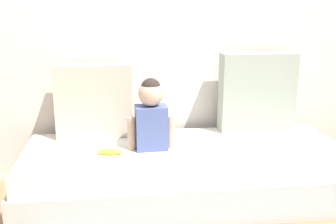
{
  "coord_description": "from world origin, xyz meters",
  "views": [
    {
      "loc": [
        -0.44,
        -2.51,
        1.33
      ],
      "look_at": [
        -0.11,
        0.0,
        0.64
      ],
      "focal_mm": 42.38,
      "sensor_mm": 36.0,
      "label": 1
    }
  ],
  "objects_px": {
    "couch": "(184,173)",
    "toddler": "(151,114)",
    "banana": "(110,152)",
    "throw_pillow_left": "(94,101)",
    "throw_pillow_right": "(257,92)"
  },
  "relations": [
    {
      "from": "couch",
      "to": "throw_pillow_left",
      "type": "xyz_separation_m",
      "value": [
        -0.61,
        0.31,
        0.46
      ]
    },
    {
      "from": "throw_pillow_left",
      "to": "couch",
      "type": "bearing_deg",
      "value": -26.99
    },
    {
      "from": "couch",
      "to": "throw_pillow_right",
      "type": "distance_m",
      "value": 0.84
    },
    {
      "from": "throw_pillow_left",
      "to": "banana",
      "type": "distance_m",
      "value": 0.48
    },
    {
      "from": "couch",
      "to": "toddler",
      "type": "height_order",
      "value": "toddler"
    },
    {
      "from": "toddler",
      "to": "throw_pillow_right",
      "type": "bearing_deg",
      "value": 20.14
    },
    {
      "from": "throw_pillow_right",
      "to": "couch",
      "type": "bearing_deg",
      "value": -153.01
    },
    {
      "from": "banana",
      "to": "throw_pillow_left",
      "type": "bearing_deg",
      "value": 104.91
    },
    {
      "from": "couch",
      "to": "banana",
      "type": "bearing_deg",
      "value": -170.56
    },
    {
      "from": "couch",
      "to": "throw_pillow_left",
      "type": "distance_m",
      "value": 0.83
    },
    {
      "from": "couch",
      "to": "toddler",
      "type": "xyz_separation_m",
      "value": [
        -0.23,
        0.0,
        0.44
      ]
    },
    {
      "from": "toddler",
      "to": "banana",
      "type": "xyz_separation_m",
      "value": [
        -0.28,
        -0.09,
        -0.22
      ]
    },
    {
      "from": "throw_pillow_left",
      "to": "toddler",
      "type": "relative_size",
      "value": 1.13
    },
    {
      "from": "toddler",
      "to": "banana",
      "type": "relative_size",
      "value": 2.83
    },
    {
      "from": "throw_pillow_right",
      "to": "throw_pillow_left",
      "type": "bearing_deg",
      "value": 180.0
    }
  ]
}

